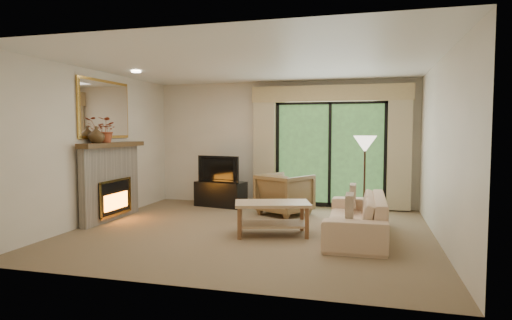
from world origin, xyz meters
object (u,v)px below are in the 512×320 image
(armchair, at_px, (285,194))
(coffee_table, at_px, (272,219))
(sofa, at_px, (356,216))
(media_console, at_px, (221,194))

(armchair, relative_size, coffee_table, 0.77)
(armchair, height_order, sofa, armchair)
(sofa, bearing_deg, armchair, -136.75)
(media_console, height_order, coffee_table, media_console)
(coffee_table, bearing_deg, media_console, 109.88)
(armchair, distance_m, sofa, 1.94)
(armchair, xyz_separation_m, sofa, (1.34, -1.39, -0.08))
(armchair, bearing_deg, media_console, 9.54)
(media_console, xyz_separation_m, armchair, (1.46, -0.53, 0.13))
(media_console, distance_m, coffee_table, 2.64)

